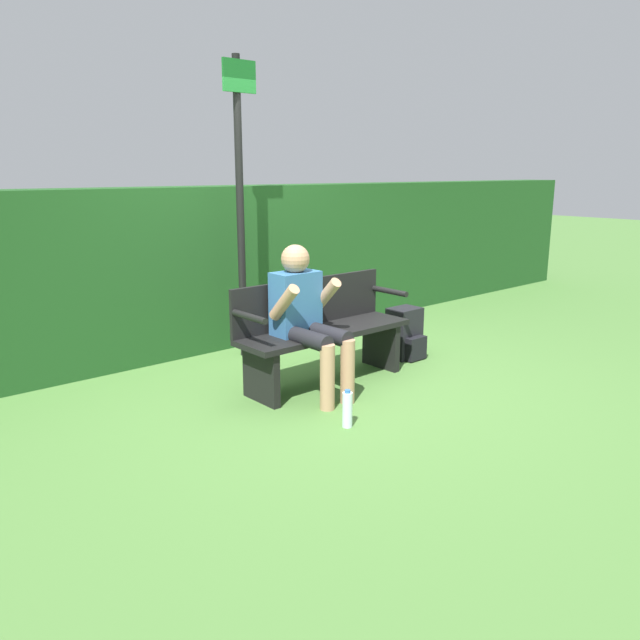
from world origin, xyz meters
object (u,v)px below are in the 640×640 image
person_seated (306,313)px  signpost (240,194)px  backpack (405,334)px  water_bottle (347,409)px  park_bench (321,330)px  parked_car (175,217)px

person_seated → signpost: size_ratio=0.43×
backpack → water_bottle: size_ratio=1.77×
person_seated → park_bench: bearing=26.6°
person_seated → backpack: size_ratio=2.46×
water_bottle → parked_car: (4.70, 11.14, 0.49)m
park_bench → parked_car: bearing=67.8°
park_bench → person_seated: (-0.28, -0.14, 0.21)m
water_bottle → backpack: bearing=28.5°
signpost → parked_car: 10.22m
park_bench → parked_car: size_ratio=0.35×
person_seated → water_bottle: bearing=-107.0°
parked_car → park_bench: bearing=166.9°
park_bench → backpack: 1.08m
park_bench → parked_car: 11.13m
water_bottle → signpost: size_ratio=0.10×
backpack → parked_car: (3.16, 10.30, 0.39)m
park_bench → water_bottle: size_ratio=5.78×
park_bench → signpost: bearing=92.8°
water_bottle → signpost: (0.44, 1.90, 1.39)m
park_bench → person_seated: bearing=-153.4°
person_seated → parked_car: size_ratio=0.26×
person_seated → parked_car: bearing=66.7°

